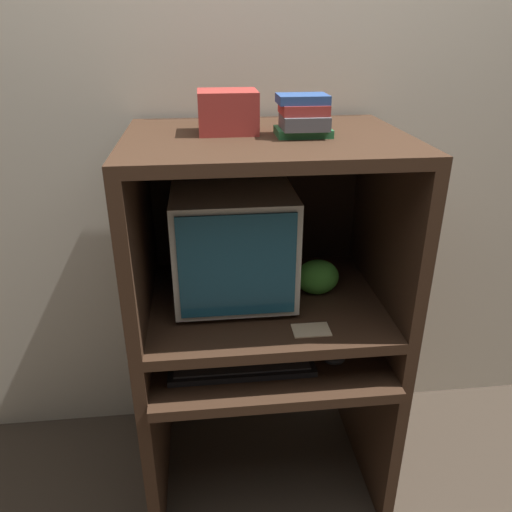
# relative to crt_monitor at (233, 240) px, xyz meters

# --- Properties ---
(wall_back) EXTENTS (6.00, 0.06, 2.60)m
(wall_back) POSITION_rel_crt_monitor_xyz_m (0.10, 0.33, 0.32)
(wall_back) COLOR beige
(wall_back) RESTS_ON ground_plane
(desk_base) EXTENTS (0.85, 0.67, 0.63)m
(desk_base) POSITION_rel_crt_monitor_xyz_m (0.10, -0.09, -0.60)
(desk_base) COLOR #382316
(desk_base) RESTS_ON ground_plane
(desk_monitor_shelf) EXTENTS (0.85, 0.64, 0.16)m
(desk_monitor_shelf) POSITION_rel_crt_monitor_xyz_m (0.10, -0.05, -0.24)
(desk_monitor_shelf) COLOR #382316
(desk_monitor_shelf) RESTS_ON desk_base
(hutch_upper) EXTENTS (0.85, 0.64, 0.56)m
(hutch_upper) POSITION_rel_crt_monitor_xyz_m (0.10, -0.02, 0.17)
(hutch_upper) COLOR #382316
(hutch_upper) RESTS_ON desk_monitor_shelf
(crt_monitor) EXTENTS (0.39, 0.44, 0.38)m
(crt_monitor) POSITION_rel_crt_monitor_xyz_m (0.00, 0.00, 0.00)
(crt_monitor) COLOR beige
(crt_monitor) RESTS_ON desk_monitor_shelf
(keyboard) EXTENTS (0.47, 0.14, 0.03)m
(keyboard) POSITION_rel_crt_monitor_xyz_m (0.01, -0.23, -0.34)
(keyboard) COLOR black
(keyboard) RESTS_ON desk_base
(mouse) EXTENTS (0.07, 0.05, 0.03)m
(mouse) POSITION_rel_crt_monitor_xyz_m (0.31, -0.24, -0.34)
(mouse) COLOR #28282B
(mouse) RESTS_ON desk_base
(snack_bag) EXTENTS (0.15, 0.11, 0.12)m
(snack_bag) POSITION_rel_crt_monitor_xyz_m (0.29, -0.04, -0.14)
(snack_bag) COLOR green
(snack_bag) RESTS_ON desk_monitor_shelf
(book_stack) EXTENTS (0.16, 0.14, 0.12)m
(book_stack) POSITION_rel_crt_monitor_xyz_m (0.21, -0.09, 0.41)
(book_stack) COLOR #236638
(book_stack) RESTS_ON hutch_upper
(paper_card) EXTENTS (0.12, 0.07, 0.00)m
(paper_card) POSITION_rel_crt_monitor_xyz_m (0.22, -0.27, -0.20)
(paper_card) COLOR #CCB28C
(paper_card) RESTS_ON desk_monitor_shelf
(storage_box) EXTENTS (0.18, 0.15, 0.12)m
(storage_box) POSITION_rel_crt_monitor_xyz_m (-0.01, -0.01, 0.42)
(storage_box) COLOR maroon
(storage_box) RESTS_ON hutch_upper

